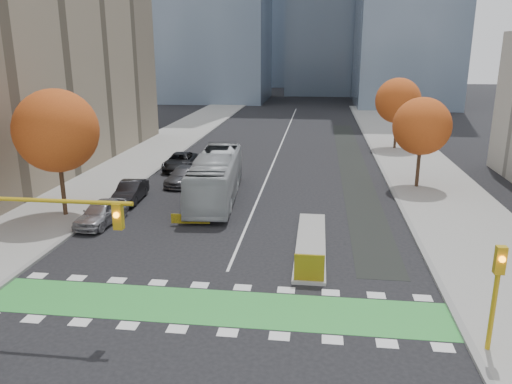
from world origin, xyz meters
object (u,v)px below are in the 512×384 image
(traffic_signal_east, at_px, (497,283))
(bus, at_px, (216,177))
(hazard_board, at_px, (309,268))
(tree_east_near, at_px, (422,126))
(parked_car_a, at_px, (101,213))
(parked_car_b, at_px, (131,191))
(parked_car_d, at_px, (180,161))
(tree_east_far, at_px, (398,101))
(tree_west, at_px, (57,131))
(parked_car_c, at_px, (183,176))

(traffic_signal_east, bearing_deg, bus, 127.62)
(hazard_board, xyz_separation_m, tree_east_near, (8.00, 17.80, 4.06))
(parked_car_a, bearing_deg, parked_car_b, 95.95)
(hazard_board, bearing_deg, parked_car_d, 119.28)
(parked_car_b, bearing_deg, traffic_signal_east, -43.44)
(hazard_board, relative_size, traffic_signal_east, 0.34)
(tree_east_far, relative_size, traffic_signal_east, 1.87)
(tree_east_far, distance_m, bus, 26.33)
(tree_west, height_order, tree_east_far, tree_west)
(tree_east_far, distance_m, traffic_signal_east, 38.64)
(parked_car_c, bearing_deg, tree_east_near, 8.29)
(tree_west, bearing_deg, traffic_signal_east, -29.07)
(parked_car_c, relative_size, parked_car_d, 0.90)
(tree_east_far, xyz_separation_m, parked_car_d, (-20.62, -12.18, -4.50))
(parked_car_d, bearing_deg, parked_car_c, -74.08)
(parked_car_c, height_order, parked_car_d, parked_car_d)
(traffic_signal_east, bearing_deg, parked_car_c, 128.56)
(traffic_signal_east, bearing_deg, hazard_board, 144.08)
(tree_east_near, distance_m, bus, 16.13)
(traffic_signal_east, bearing_deg, parked_car_d, 125.28)
(tree_east_near, xyz_separation_m, traffic_signal_east, (-1.50, -22.51, -2.13))
(hazard_board, bearing_deg, parked_car_b, 138.22)
(tree_west, xyz_separation_m, parked_car_c, (5.50, 8.82, -4.92))
(hazard_board, height_order, tree_east_near, tree_east_near)
(tree_west, height_order, parked_car_d, tree_west)
(tree_east_far, xyz_separation_m, parked_car_a, (-21.50, -27.18, -4.48))
(tree_east_near, height_order, bus, tree_east_near)
(parked_car_c, bearing_deg, bus, -42.76)
(hazard_board, bearing_deg, traffic_signal_east, -35.92)
(hazard_board, xyz_separation_m, bus, (-7.00, 12.81, 0.87))
(parked_car_a, distance_m, parked_car_c, 10.31)
(tree_east_far, distance_m, parked_car_a, 34.95)
(hazard_board, relative_size, tree_east_near, 0.20)
(tree_west, bearing_deg, parked_car_b, 51.83)
(hazard_board, height_order, tree_west, tree_west)
(bus, bearing_deg, tree_east_near, 13.93)
(bus, distance_m, parked_car_b, 6.19)
(traffic_signal_east, xyz_separation_m, parked_car_b, (-19.50, 16.32, -2.01))
(tree_east_far, height_order, traffic_signal_east, tree_east_far)
(tree_east_near, relative_size, traffic_signal_east, 1.73)
(tree_east_far, bearing_deg, parked_car_a, -128.34)
(traffic_signal_east, distance_m, parked_car_a, 22.64)
(tree_east_far, height_order, bus, tree_east_far)
(bus, height_order, parked_car_a, bus)
(parked_car_a, bearing_deg, parked_car_d, 92.60)
(tree_east_far, relative_size, bus, 0.64)
(bus, xyz_separation_m, parked_car_c, (-3.50, 3.80, -0.97))
(hazard_board, bearing_deg, tree_west, 154.01)
(bus, distance_m, parked_car_a, 8.67)
(tree_west, distance_m, parked_car_b, 6.89)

